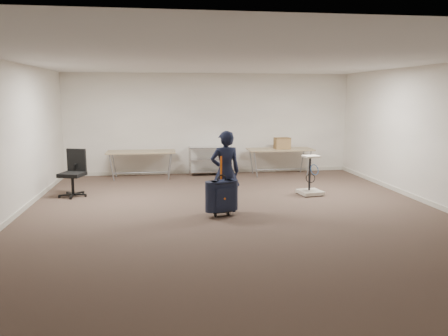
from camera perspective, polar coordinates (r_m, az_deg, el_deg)
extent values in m
plane|color=#433229|center=(8.16, 1.56, -6.13)|extent=(9.00, 9.00, 0.00)
plane|color=beige|center=(12.35, -1.86, 5.77)|extent=(8.00, 0.00, 8.00)
plane|color=beige|center=(3.60, 13.57, -3.59)|extent=(8.00, 0.00, 8.00)
plane|color=beige|center=(8.25, -27.00, 2.90)|extent=(0.00, 9.00, 9.00)
plane|color=beige|center=(9.43, 26.39, 3.64)|extent=(0.00, 9.00, 9.00)
plane|color=silver|center=(7.89, 1.65, 13.86)|extent=(8.00, 8.00, 0.00)
cube|color=beige|center=(12.50, -1.83, -0.42)|extent=(8.00, 0.02, 0.10)
cube|color=beige|center=(8.48, -26.26, -6.18)|extent=(0.02, 9.00, 0.10)
cube|color=beige|center=(9.63, 25.75, -4.36)|extent=(0.02, 9.00, 0.10)
cube|color=#987B5D|center=(11.81, -10.77, 2.09)|extent=(1.80, 0.75, 0.03)
cylinder|color=#95989E|center=(11.90, -10.68, -0.60)|extent=(1.50, 0.02, 0.02)
cylinder|color=#95989E|center=(11.63, -14.47, 0.02)|extent=(0.13, 0.04, 0.69)
cylinder|color=#95989E|center=(11.55, -7.07, 0.19)|extent=(0.13, 0.04, 0.69)
cylinder|color=#95989E|center=(12.22, -14.16, 0.48)|extent=(0.13, 0.04, 0.69)
cylinder|color=#95989E|center=(12.15, -7.11, 0.64)|extent=(0.13, 0.04, 0.69)
cube|color=#987B5D|center=(12.23, 7.33, 2.42)|extent=(1.80, 0.75, 0.03)
cylinder|color=#95989E|center=(12.31, 7.27, -0.18)|extent=(1.50, 0.02, 0.02)
cylinder|color=#95989E|center=(11.81, 4.16, 0.44)|extent=(0.13, 0.04, 0.69)
cylinder|color=#95989E|center=(12.21, 11.06, 0.59)|extent=(0.13, 0.04, 0.69)
cylinder|color=#95989E|center=(12.39, 3.58, 0.87)|extent=(0.13, 0.04, 0.69)
cylinder|color=#95989E|center=(12.77, 10.19, 1.00)|extent=(0.13, 0.04, 0.69)
cylinder|color=silver|center=(11.89, -4.45, 0.75)|extent=(0.02, 0.02, 0.80)
cylinder|color=silver|center=(12.02, 1.27, 0.87)|extent=(0.02, 0.02, 0.80)
cylinder|color=silver|center=(12.33, -4.58, 1.07)|extent=(0.02, 0.02, 0.80)
cylinder|color=silver|center=(12.46, 0.94, 1.18)|extent=(0.02, 0.02, 0.80)
cube|color=silver|center=(12.21, -1.68, -0.42)|extent=(1.20, 0.45, 0.02)
cube|color=silver|center=(12.15, -1.69, 1.21)|extent=(1.20, 0.45, 0.02)
cube|color=silver|center=(12.11, -1.70, 2.75)|extent=(1.20, 0.45, 0.01)
imported|color=black|center=(8.22, 0.17, -0.48)|extent=(0.60, 0.42, 1.55)
cube|color=black|center=(7.98, -0.31, -3.64)|extent=(0.46, 0.35, 0.56)
cube|color=black|center=(8.07, -0.37, -5.64)|extent=(0.40, 0.27, 0.03)
cylinder|color=black|center=(8.02, -1.15, -6.15)|extent=(0.05, 0.08, 0.07)
cylinder|color=black|center=(8.12, 0.52, -5.94)|extent=(0.05, 0.08, 0.07)
torus|color=black|center=(7.92, -0.31, -1.45)|extent=(0.18, 0.08, 0.18)
cube|color=#FF650D|center=(7.90, -0.38, 0.02)|extent=(0.04, 0.02, 0.43)
cylinder|color=black|center=(10.17, -19.09, -3.26)|extent=(0.62, 0.62, 0.09)
cylinder|color=black|center=(10.13, -19.15, -2.08)|extent=(0.06, 0.06, 0.42)
cube|color=black|center=(10.09, -19.22, -0.81)|extent=(0.60, 0.60, 0.08)
cube|color=black|center=(10.24, -18.70, 1.02)|extent=(0.43, 0.19, 0.50)
cube|color=beige|center=(9.96, 11.18, -3.11)|extent=(0.55, 0.55, 0.08)
cylinder|color=black|center=(9.73, 10.47, -3.62)|extent=(0.06, 0.06, 0.04)
cylinder|color=black|center=(9.92, 11.17, -0.67)|extent=(0.05, 0.05, 0.77)
cube|color=beige|center=(9.82, 11.33, 1.50)|extent=(0.38, 0.34, 0.04)
torus|color=#225BAE|center=(9.81, 11.69, -0.23)|extent=(0.26, 0.14, 0.24)
cube|color=olive|center=(12.22, 7.61, 3.23)|extent=(0.42, 0.32, 0.31)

